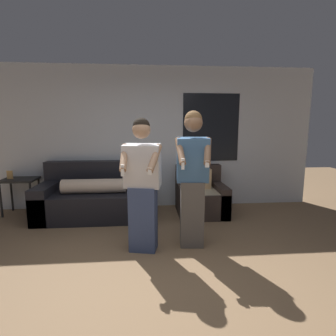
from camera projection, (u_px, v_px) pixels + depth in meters
ground_plane at (151, 287)px, 2.61m from camera, size 14.00×14.00×0.00m
wall_back at (149, 138)px, 5.07m from camera, size 6.49×0.07×2.70m
couch at (97, 198)px, 4.64m from camera, size 1.93×0.99×0.94m
armchair at (201, 197)px, 4.78m from camera, size 0.85×0.87×0.86m
side_table at (20, 184)px, 4.72m from camera, size 0.59×0.46×0.80m
person_left at (142, 186)px, 3.27m from camera, size 0.51×0.54×1.69m
person_right at (192, 178)px, 3.39m from camera, size 0.47×0.49×1.78m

